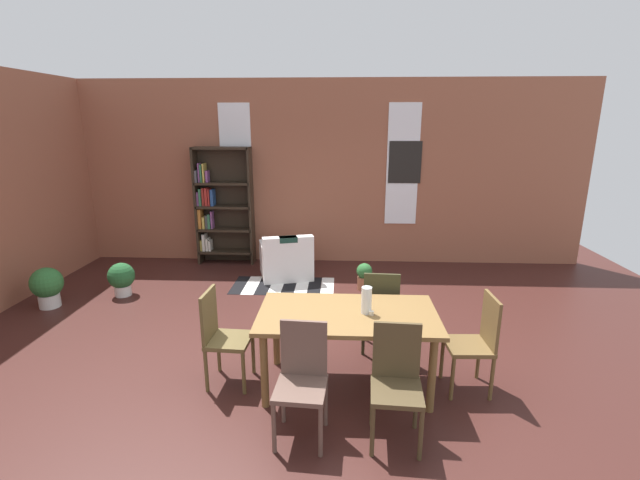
# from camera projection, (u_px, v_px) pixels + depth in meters

# --- Properties ---
(ground_plane) EXTENTS (10.82, 10.82, 0.00)m
(ground_plane) POSITION_uv_depth(u_px,v_px,m) (301.00, 367.00, 4.57)
(ground_plane) COLOR #3C1D19
(back_wall_brick) EXTENTS (9.32, 0.12, 3.20)m
(back_wall_brick) POSITION_uv_depth(u_px,v_px,m) (319.00, 173.00, 7.74)
(back_wall_brick) COLOR #9B5941
(back_wall_brick) RESTS_ON ground
(window_pane_0) EXTENTS (0.55, 0.02, 2.08)m
(window_pane_0) POSITION_uv_depth(u_px,v_px,m) (236.00, 164.00, 7.70)
(window_pane_0) COLOR white
(window_pane_1) EXTENTS (0.55, 0.02, 2.08)m
(window_pane_1) POSITION_uv_depth(u_px,v_px,m) (403.00, 165.00, 7.57)
(window_pane_1) COLOR white
(dining_table) EXTENTS (1.67, 0.92, 0.77)m
(dining_table) POSITION_uv_depth(u_px,v_px,m) (348.00, 322.00, 4.09)
(dining_table) COLOR brown
(dining_table) RESTS_ON ground
(vase_on_table) EXTENTS (0.10, 0.10, 0.25)m
(vase_on_table) POSITION_uv_depth(u_px,v_px,m) (367.00, 300.00, 4.02)
(vase_on_table) COLOR silver
(vase_on_table) RESTS_ON dining_table
(tealight_candle_0) EXTENTS (0.04, 0.04, 0.04)m
(tealight_candle_0) POSITION_uv_depth(u_px,v_px,m) (371.00, 313.00, 4.01)
(tealight_candle_0) COLOR silver
(tealight_candle_0) RESTS_ON dining_table
(dining_chair_near_right) EXTENTS (0.42, 0.42, 0.95)m
(dining_chair_near_right) POSITION_uv_depth(u_px,v_px,m) (396.00, 380.00, 3.45)
(dining_chair_near_right) COLOR #483922
(dining_chair_near_right) RESTS_ON ground
(dining_chair_far_right) EXTENTS (0.42, 0.42, 0.95)m
(dining_chair_far_right) POSITION_uv_depth(u_px,v_px,m) (380.00, 308.00, 4.78)
(dining_chair_far_right) COLOR #30301B
(dining_chair_far_right) RESTS_ON ground
(dining_chair_head_left) EXTENTS (0.42, 0.42, 0.95)m
(dining_chair_head_left) POSITION_uv_depth(u_px,v_px,m) (221.00, 334.00, 4.19)
(dining_chair_head_left) COLOR brown
(dining_chair_head_left) RESTS_ON ground
(dining_chair_near_left) EXTENTS (0.43, 0.43, 0.95)m
(dining_chair_near_left) POSITION_uv_depth(u_px,v_px,m) (302.00, 377.00, 3.49)
(dining_chair_near_left) COLOR brown
(dining_chair_near_left) RESTS_ON ground
(dining_chair_head_right) EXTENTS (0.42, 0.42, 0.95)m
(dining_chair_head_right) POSITION_uv_depth(u_px,v_px,m) (477.00, 340.00, 4.08)
(dining_chair_head_right) COLOR brown
(dining_chair_head_right) RESTS_ON ground
(bookshelf_tall) EXTENTS (1.00, 0.29, 2.07)m
(bookshelf_tall) POSITION_uv_depth(u_px,v_px,m) (220.00, 206.00, 7.74)
(bookshelf_tall) COLOR #2D2319
(bookshelf_tall) RESTS_ON ground
(armchair_white) EXTENTS (0.98, 0.98, 0.75)m
(armchair_white) POSITION_uv_depth(u_px,v_px,m) (286.00, 260.00, 7.19)
(armchair_white) COLOR white
(armchair_white) RESTS_ON ground
(potted_plant_by_shelf) EXTENTS (0.38, 0.38, 0.50)m
(potted_plant_by_shelf) POSITION_uv_depth(u_px,v_px,m) (121.00, 278.00, 6.40)
(potted_plant_by_shelf) COLOR silver
(potted_plant_by_shelf) RESTS_ON ground
(potted_plant_corner) EXTENTS (0.42, 0.42, 0.56)m
(potted_plant_corner) POSITION_uv_depth(u_px,v_px,m) (47.00, 285.00, 5.99)
(potted_plant_corner) COLOR silver
(potted_plant_corner) RESTS_ON ground
(potted_plant_window) EXTENTS (0.24, 0.24, 0.41)m
(potted_plant_window) POSITION_uv_depth(u_px,v_px,m) (364.00, 276.00, 6.65)
(potted_plant_window) COLOR #9E6042
(potted_plant_window) RESTS_ON ground
(striped_rug) EXTENTS (1.58, 0.79, 0.01)m
(striped_rug) POSITION_uv_depth(u_px,v_px,m) (283.00, 286.00, 6.84)
(striped_rug) COLOR black
(striped_rug) RESTS_ON ground
(framed_picture) EXTENTS (0.56, 0.03, 0.72)m
(framed_picture) POSITION_uv_depth(u_px,v_px,m) (405.00, 162.00, 7.55)
(framed_picture) COLOR black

